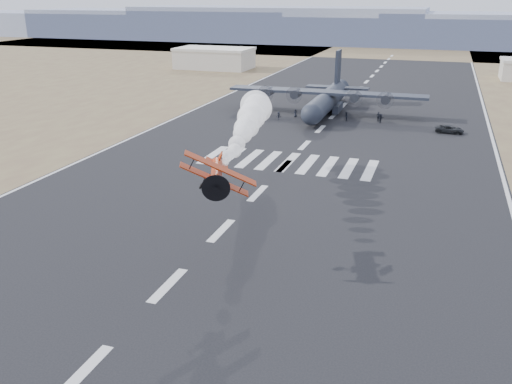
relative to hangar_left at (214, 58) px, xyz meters
The scene contains 20 objects.
ground 154.08m from the hangar_left, 70.27° to the right, with size 500.00×500.00×0.00m, color black.
scrub_far 99.70m from the hangar_left, 58.54° to the left, with size 500.00×80.00×0.00m, color brown.
runway_markings 99.70m from the hangar_left, 58.54° to the right, with size 60.00×260.00×0.01m, color silver, non-canonical shape.
ridge_seg_a 183.53m from the hangar_left, 141.19° to the left, with size 150.00×50.00×13.00m, color gray.
ridge_seg_b 139.02m from the hangar_left, 124.15° to the left, with size 150.00×50.00×15.00m, color gray.
ridge_seg_c 115.84m from the hangar_left, 96.45° to the left, with size 150.00×50.00×17.00m, color gray.
ridge_seg_d 126.25m from the hangar_left, 65.67° to the left, with size 150.00×50.00×13.00m, color gray.
hangar_left is the anchor object (origin of this frame).
aerobatic_biplane 138.72m from the hangar_left, 66.91° to the right, with size 6.21×6.29×4.48m.
smoke_trail 115.30m from the hangar_left, 64.50° to the right, with size 7.77×28.38×4.29m.
transport_aircraft 76.62m from the hangar_left, 49.21° to the right, with size 40.42×33.33×11.71m.
support_vehicle 101.23m from the hangar_left, 42.65° to the right, with size 2.26×4.90×1.36m, color black.
crew_a 79.09m from the hangar_left, 59.94° to the right, with size 0.60×0.49×1.64m, color black.
crew_b 85.08m from the hangar_left, 49.52° to the right, with size 0.84×0.52×1.73m, color black.
crew_c 80.25m from the hangar_left, 58.01° to the right, with size 1.01×0.47×1.56m, color black.
crew_d 87.93m from the hangar_left, 45.80° to the right, with size 1.05×0.54×1.79m, color black.
crew_e 78.50m from the hangar_left, 55.06° to the right, with size 0.76×0.47×1.56m, color black.
crew_f 89.19m from the hangar_left, 46.09° to the right, with size 1.63×0.53×1.75m, color black.
crew_g 83.15m from the hangar_left, 52.32° to the right, with size 0.66×0.54×1.81m, color black.
crew_h 78.98m from the hangar_left, 51.74° to the right, with size 0.90×0.56×1.85m, color black.
Camera 1 is at (20.26, -24.01, 23.41)m, focal length 38.00 mm.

